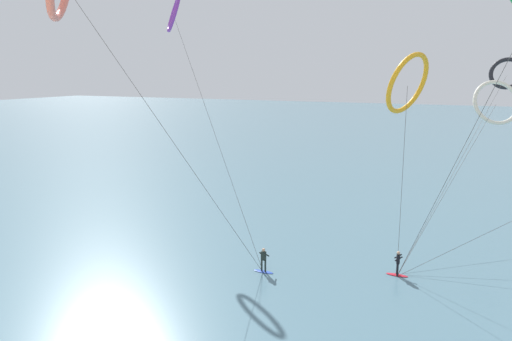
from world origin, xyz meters
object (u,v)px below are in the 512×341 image
Objects in this scene: surfer_cobalt at (264,262)px; surfer_crimson at (398,265)px; kite_amber at (408,84)px; kite_violet at (174,15)px; kite_ivory at (496,103)px; kite_charcoal at (507,74)px.

surfer_cobalt and surfer_crimson have the same top height.
kite_amber reaches higher than surfer_cobalt.
surfer_cobalt is 8.85m from surfer_crimson.
kite_amber is at bearing 48.89° from surfer_cobalt.
kite_violet is at bearing 148.43° from surfer_cobalt.
kite_violet reaches higher than kite_ivory.
surfer_crimson is at bearing 27.58° from surfer_cobalt.
surfer_crimson is 18.00m from kite_ivory.
kite_violet reaches higher than surfer_cobalt.
kite_violet is 29.46m from kite_ivory.
kite_ivory is (27.82, 5.88, -7.73)m from kite_violet.
kite_violet is 1.38× the size of kite_amber.
kite_charcoal is (15.64, 29.21, 12.33)m from surfer_cobalt.
kite_charcoal is (1.60, 12.27, 2.37)m from kite_ivory.
kite_violet is (-22.08, 7.98, 17.69)m from surfer_crimson.
kite_charcoal reaches higher than kite_amber.
kite_amber reaches higher than kite_ivory.
kite_ivory is at bearing -92.45° from kite_charcoal.
kite_violet is 34.98m from kite_charcoal.
surfer_crimson is 0.08× the size of kite_violet.
kite_violet is at bearing -143.34° from kite_charcoal.
kite_charcoal is at bearing 69.03° from surfer_cobalt.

